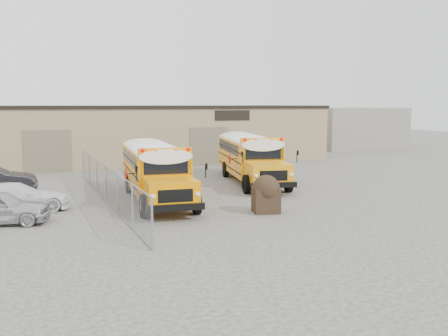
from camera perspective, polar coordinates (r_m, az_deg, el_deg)
name	(u,v)px	position (r m, az deg, el deg)	size (l,w,h in m)	color
ground	(242,204)	(24.24, 2.11, -4.08)	(120.00, 120.00, 0.00)	#3E3C39
warehouse	(144,133)	(42.82, -9.15, 3.98)	(30.20, 10.20, 4.67)	#9D8361
chainlink_fence	(106,184)	(25.20, -13.32, -1.75)	(0.07, 18.07, 1.81)	gray
distant_building_right	(349,128)	(56.89, 14.11, 4.48)	(10.00, 8.00, 4.40)	gray
school_bus_left	(140,155)	(31.23, -9.53, 1.47)	(3.54, 10.03, 2.88)	#FA9100
school_bus_right	(232,146)	(36.91, 0.87, 2.52)	(4.55, 10.35, 2.94)	#FEA20F
tarp_bundle	(266,193)	(22.16, 4.82, -2.90)	(1.32, 1.24, 1.68)	black
car_white	(17,198)	(24.07, -22.60, -3.14)	(1.83, 4.51, 1.31)	white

